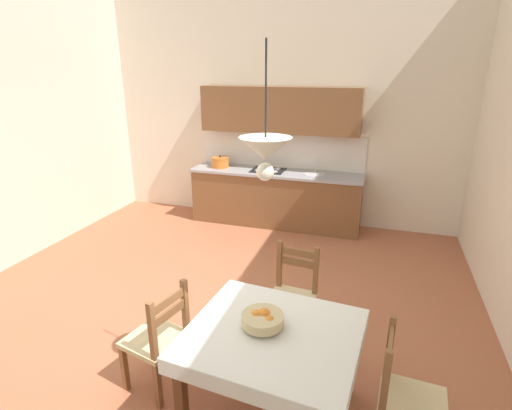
# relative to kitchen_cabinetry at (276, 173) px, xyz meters

# --- Properties ---
(ground_plane) EXTENTS (6.35, 7.04, 0.10)m
(ground_plane) POSITION_rel_kitchen_cabinetry_xyz_m (-0.04, -2.95, -0.91)
(ground_plane) COLOR #A86042
(wall_back) EXTENTS (6.35, 0.12, 4.03)m
(wall_back) POSITION_rel_kitchen_cabinetry_xyz_m (-0.04, 0.33, 1.16)
(wall_back) COLOR silver
(wall_back) RESTS_ON ground_plane
(kitchen_cabinetry) EXTENTS (2.76, 0.63, 2.20)m
(kitchen_cabinetry) POSITION_rel_kitchen_cabinetry_xyz_m (0.00, 0.00, 0.00)
(kitchen_cabinetry) COLOR brown
(kitchen_cabinetry) RESTS_ON ground_plane
(dining_table) EXTENTS (1.25, 1.14, 0.75)m
(dining_table) POSITION_rel_kitchen_cabinetry_xyz_m (0.98, -3.78, -0.23)
(dining_table) COLOR brown
(dining_table) RESTS_ON ground_plane
(dining_chair_tv_side) EXTENTS (0.50, 0.50, 0.93)m
(dining_chair_tv_side) POSITION_rel_kitchen_cabinetry_xyz_m (0.04, -3.76, -0.41)
(dining_chair_tv_side) COLOR #D1BC89
(dining_chair_tv_side) RESTS_ON ground_plane
(dining_chair_window_side) EXTENTS (0.45, 0.45, 0.93)m
(dining_chair_window_side) POSITION_rel_kitchen_cabinetry_xyz_m (1.88, -3.80, -0.41)
(dining_chair_window_side) COLOR #D1BC89
(dining_chair_window_side) RESTS_ON ground_plane
(dining_chair_kitchen_side) EXTENTS (0.46, 0.46, 0.93)m
(dining_chair_kitchen_side) POSITION_rel_kitchen_cabinetry_xyz_m (0.91, -2.84, -0.41)
(dining_chair_kitchen_side) COLOR #D1BC89
(dining_chair_kitchen_side) RESTS_ON ground_plane
(fruit_bowl) EXTENTS (0.30, 0.30, 0.12)m
(fruit_bowl) POSITION_rel_kitchen_cabinetry_xyz_m (0.89, -3.75, -0.04)
(fruit_bowl) COLOR tan
(fruit_bowl) RESTS_ON dining_table
(pendant_lamp) EXTENTS (0.32, 0.32, 0.80)m
(pendant_lamp) POSITION_rel_kitchen_cabinetry_xyz_m (0.91, -3.77, 1.15)
(pendant_lamp) COLOR black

